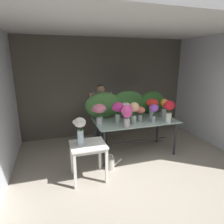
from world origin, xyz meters
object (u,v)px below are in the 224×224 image
vase_peach_roses (134,110)px  vase_fuchsia_anemones (127,114)px  side_table_white (88,149)px  vase_violet_ranunculus (154,110)px  vase_coral_lilies (140,112)px  vase_white_roses_tall (80,129)px  vase_rosy_peonies (99,111)px  vase_scarlet_dahlias (152,105)px  vase_ivory_freesia (126,108)px  vase_crimson_stock (169,109)px  watering_can (111,163)px  vase_magenta_snapdragons (118,109)px  florist (101,109)px  vase_sunset_carnations (164,106)px  display_table_glass (135,125)px

vase_peach_roses → vase_fuchsia_anemones: bearing=-148.7°
side_table_white → vase_violet_ranunculus: size_ratio=1.71×
vase_coral_lilies → vase_peach_roses: size_ratio=0.68×
side_table_white → vase_white_roses_tall: bearing=-179.9°
vase_rosy_peonies → vase_scarlet_dahlias: size_ratio=0.94×
vase_ivory_freesia → vase_fuchsia_anemones: size_ratio=0.83×
vase_crimson_stock → watering_can: size_ratio=1.49×
watering_can → vase_white_roses_tall: bearing=-163.9°
vase_rosy_peonies → vase_coral_lilies: bearing=-3.2°
vase_violet_ranunculus → vase_white_roses_tall: vase_violet_ranunculus is taller
vase_magenta_snapdragons → vase_fuchsia_anemones: same height
side_table_white → florist: bearing=65.8°
florist → vase_sunset_carnations: 1.62m
vase_magenta_snapdragons → vase_fuchsia_anemones: 0.33m
vase_scarlet_dahlias → vase_sunset_carnations: size_ratio=1.07×
display_table_glass → vase_sunset_carnations: vase_sunset_carnations is taller
vase_rosy_peonies → vase_fuchsia_anemones: size_ratio=0.96×
display_table_glass → vase_rosy_peonies: size_ratio=4.22×
vase_ivory_freesia → vase_violet_ranunculus: (0.51, -0.47, 0.02)m
vase_magenta_snapdragons → vase_ivory_freesia: bearing=42.4°
vase_coral_lilies → vase_ivory_freesia: vase_ivory_freesia is taller
side_table_white → vase_rosy_peonies: (0.41, 0.70, 0.55)m
side_table_white → vase_rosy_peonies: size_ratio=1.56×
florist → vase_fuchsia_anemones: bearing=-74.7°
vase_coral_lilies → vase_white_roses_tall: vase_white_roses_tall is taller
florist → vase_ivory_freesia: bearing=-43.2°
vase_ivory_freesia → side_table_white: bearing=-140.5°
vase_magenta_snapdragons → vase_sunset_carnations: size_ratio=1.05×
vase_coral_lilies → watering_can: bearing=-152.5°
vase_peach_roses → vase_scarlet_dahlias: bearing=23.6°
display_table_glass → vase_magenta_snapdragons: 0.65m
vase_sunset_carnations → watering_can: 1.99m
florist → vase_coral_lilies: bearing=-45.5°
vase_rosy_peonies → vase_scarlet_dahlias: bearing=1.9°
vase_fuchsia_anemones → watering_can: (-0.42, -0.16, -1.02)m
vase_ivory_freesia → watering_can: 1.39m
vase_white_roses_tall → watering_can: size_ratio=1.52×
florist → watering_can: florist is taller
display_table_glass → watering_can: display_table_glass is taller
display_table_glass → vase_peach_roses: size_ratio=3.93×
vase_rosy_peonies → vase_magenta_snapdragons: size_ratio=0.96×
vase_fuchsia_anemones → vase_white_roses_tall: vase_fuchsia_anemones is taller
vase_sunset_carnations → vase_fuchsia_anemones: bearing=-160.0°
vase_sunset_carnations → vase_fuchsia_anemones: size_ratio=0.95×
vase_ivory_freesia → watering_can: bearing=-129.9°
display_table_glass → vase_crimson_stock: bearing=-32.9°
vase_coral_lilies → vase_fuchsia_anemones: vase_fuchsia_anemones is taller
vase_ivory_freesia → vase_white_roses_tall: size_ratio=0.75×
display_table_glass → vase_crimson_stock: size_ratio=3.78×
vase_scarlet_dahlias → vase_sunset_carnations: (0.37, 0.03, -0.06)m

